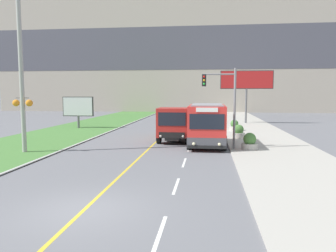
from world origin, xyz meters
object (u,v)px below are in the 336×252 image
(city_bus, at_px, (207,125))
(planter_round_third, at_px, (234,126))
(dump_truck, at_px, (175,125))
(utility_pole_near, at_px, (21,65))
(traffic_light_mast, at_px, (225,98))
(planter_round_second, at_px, (239,132))
(billboard_large, at_px, (247,82))
(planter_round_near, at_px, (250,142))
(car_distant, at_px, (205,118))
(billboard_small, at_px, (78,107))

(city_bus, relative_size, planter_round_third, 5.02)
(city_bus, distance_m, dump_truck, 3.27)
(utility_pole_near, xyz_separation_m, traffic_light_mast, (12.88, 2.71, -2.07))
(utility_pole_near, distance_m, planter_round_second, 17.18)
(billboard_large, height_order, planter_round_near, billboard_large)
(dump_truck, bearing_deg, traffic_light_mast, -40.94)
(utility_pole_near, height_order, planter_round_near, utility_pole_near)
(planter_round_second, bearing_deg, car_distant, 102.31)
(car_distant, height_order, utility_pole_near, utility_pole_near)
(billboard_large, distance_m, planter_round_second, 14.88)
(billboard_large, bearing_deg, utility_pole_near, -126.86)
(city_bus, bearing_deg, traffic_light_mast, -44.52)
(dump_truck, height_order, car_distant, dump_truck)
(city_bus, height_order, planter_round_third, city_bus)
(utility_pole_near, xyz_separation_m, planter_round_third, (14.43, 13.49, -5.03))
(city_bus, bearing_deg, car_distant, 91.07)
(planter_round_third, bearing_deg, planter_round_second, -90.79)
(car_distant, height_order, traffic_light_mast, traffic_light_mast)
(utility_pole_near, bearing_deg, planter_round_third, 43.08)
(billboard_small, relative_size, planter_round_third, 3.18)
(billboard_small, relative_size, planter_round_near, 3.08)
(planter_round_near, bearing_deg, car_distant, 99.50)
(city_bus, xyz_separation_m, planter_round_second, (2.64, 4.16, -0.96))
(city_bus, xyz_separation_m, utility_pole_near, (-11.72, -3.85, 4.05))
(utility_pole_near, distance_m, billboard_small, 14.96)
(billboard_large, bearing_deg, dump_truck, -114.41)
(billboard_small, xyz_separation_m, planter_round_second, (16.59, -6.41, -1.72))
(planter_round_near, bearing_deg, planter_round_second, 92.36)
(planter_round_near, bearing_deg, dump_truck, 147.88)
(dump_truck, distance_m, utility_pole_near, 11.71)
(city_bus, bearing_deg, planter_round_near, -24.84)
(city_bus, bearing_deg, planter_round_second, 57.64)
(utility_pole_near, height_order, billboard_small, utility_pole_near)
(city_bus, distance_m, utility_pole_near, 12.98)
(utility_pole_near, bearing_deg, car_distant, 62.22)
(billboard_small, xyz_separation_m, planter_round_near, (16.82, -11.90, -1.73))
(planter_round_near, relative_size, planter_round_third, 1.03)
(city_bus, height_order, utility_pole_near, utility_pole_near)
(car_distant, relative_size, traffic_light_mast, 0.78)
(dump_truck, relative_size, traffic_light_mast, 1.25)
(billboard_large, bearing_deg, billboard_small, -158.00)
(traffic_light_mast, xyz_separation_m, planter_round_third, (1.55, 10.78, -2.96))
(car_distant, distance_m, planter_round_third, 8.67)
(billboard_small, bearing_deg, planter_round_third, -3.19)
(utility_pole_near, height_order, traffic_light_mast, utility_pole_near)
(billboard_large, distance_m, planter_round_third, 9.90)
(billboard_large, xyz_separation_m, billboard_small, (-18.72, -7.56, -2.92))
(car_distant, bearing_deg, dump_truck, -97.97)
(city_bus, distance_m, billboard_large, 19.11)
(dump_truck, bearing_deg, planter_round_near, -32.12)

